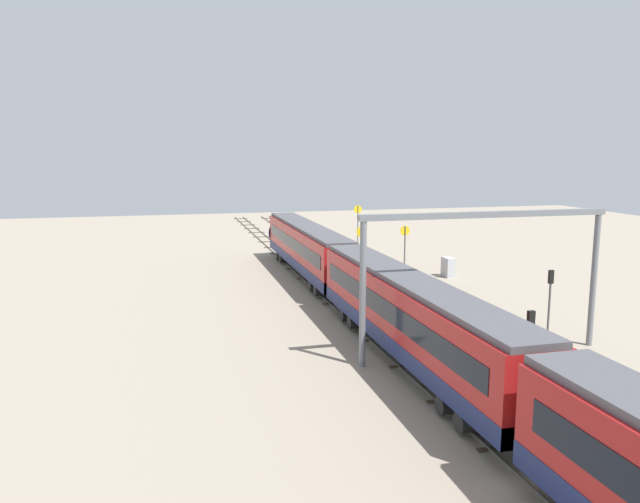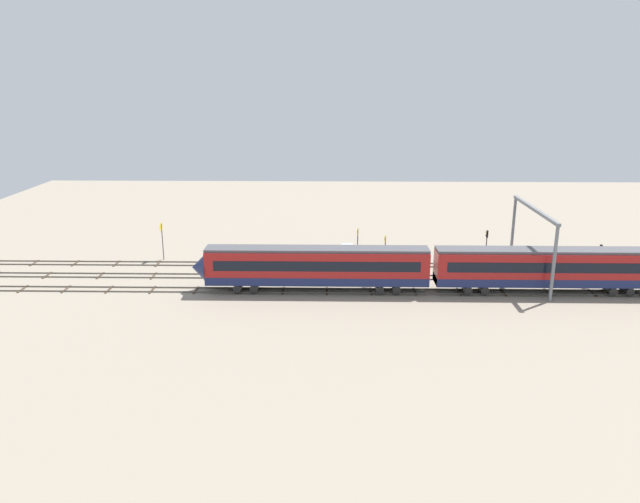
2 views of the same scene
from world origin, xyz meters
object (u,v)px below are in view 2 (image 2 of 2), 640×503
object	(u,v)px
speed_sign_far_trackside	(162,235)
speed_sign_near_foreground	(385,253)
relay_cabinet	(347,251)
signal_light_trackside_departure	(487,241)
train	(542,270)
signal_light_trackside_approach	(600,259)
speed_sign_mid_trackside	(358,243)
overhead_gantry	(533,227)

from	to	relation	value
speed_sign_far_trackside	speed_sign_near_foreground	bearing A→B (deg)	162.64
relay_cabinet	speed_sign_far_trackside	bearing A→B (deg)	3.25
speed_sign_near_foreground	speed_sign_far_trackside	distance (m)	28.91
speed_sign_near_foreground	signal_light_trackside_departure	world-z (taller)	speed_sign_near_foreground
speed_sign_near_foreground	relay_cabinet	world-z (taller)	speed_sign_near_foreground
signal_light_trackside_departure	relay_cabinet	size ratio (longest dim) A/B	2.19
train	speed_sign_far_trackside	distance (m)	45.71
train	signal_light_trackside_departure	bearing A→B (deg)	-74.97
signal_light_trackside_departure	speed_sign_near_foreground	bearing A→B (deg)	32.34
speed_sign_near_foreground	signal_light_trackside_approach	world-z (taller)	speed_sign_near_foreground
train	relay_cabinet	size ratio (longest dim) A/B	40.41
speed_sign_mid_trackside	speed_sign_far_trackside	size ratio (longest dim) A/B	1.06
signal_light_trackside_approach	relay_cabinet	size ratio (longest dim) A/B	2.49
overhead_gantry	signal_light_trackside_approach	xyz separation A→B (m)	(-7.15, 1.73, -3.12)
speed_sign_near_foreground	signal_light_trackside_approach	bearing A→B (deg)	-179.85
overhead_gantry	speed_sign_mid_trackside	bearing A→B (deg)	-9.39
overhead_gantry	relay_cabinet	size ratio (longest dim) A/B	8.19
speed_sign_far_trackside	signal_light_trackside_approach	world-z (taller)	speed_sign_far_trackside
signal_light_trackside_approach	signal_light_trackside_departure	size ratio (longest dim) A/B	1.14
speed_sign_mid_trackside	speed_sign_far_trackside	world-z (taller)	speed_sign_mid_trackside
overhead_gantry	signal_light_trackside_departure	size ratio (longest dim) A/B	3.73
overhead_gantry	signal_light_trackside_approach	size ratio (longest dim) A/B	3.28
train	speed_sign_near_foreground	world-z (taller)	speed_sign_near_foreground
overhead_gantry	speed_sign_near_foreground	size ratio (longest dim) A/B	2.73
speed_sign_far_trackside	signal_light_trackside_approach	xyz separation A→B (m)	(-51.62, 8.57, -0.25)
train	signal_light_trackside_approach	distance (m)	8.01
speed_sign_far_trackside	relay_cabinet	xyz separation A→B (m)	(-23.57, -1.34, -2.35)
train	speed_sign_near_foreground	bearing A→B (deg)	-10.08
signal_light_trackside_approach	train	bearing A→B (deg)	22.15
speed_sign_mid_trackside	signal_light_trackside_approach	bearing A→B (deg)	169.47
speed_sign_far_trackside	signal_light_trackside_departure	size ratio (longest dim) A/B	1.19
speed_sign_near_foreground	signal_light_trackside_departure	xyz separation A→B (m)	(-13.53, -8.56, -0.86)
overhead_gantry	signal_light_trackside_departure	distance (m)	8.31
speed_sign_near_foreground	speed_sign_far_trackside	bearing A→B (deg)	-17.36
train	speed_sign_mid_trackside	distance (m)	21.09
signal_light_trackside_departure	relay_cabinet	bearing A→B (deg)	-4.57
train	speed_sign_mid_trackside	world-z (taller)	speed_sign_mid_trackside
speed_sign_mid_trackside	speed_sign_far_trackside	distance (m)	24.97
signal_light_trackside_approach	relay_cabinet	bearing A→B (deg)	-19.45
signal_light_trackside_approach	overhead_gantry	bearing A→B (deg)	-13.61
speed_sign_far_trackside	train	bearing A→B (deg)	165.32
overhead_gantry	relay_cabinet	bearing A→B (deg)	-21.36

